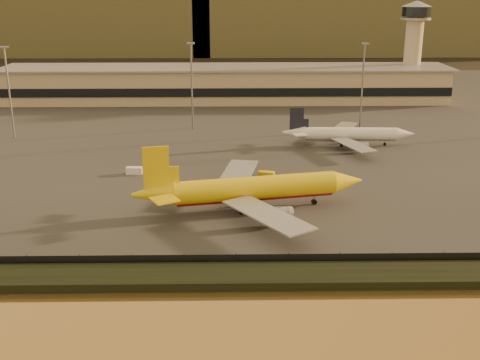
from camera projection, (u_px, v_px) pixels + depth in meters
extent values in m
plane|color=black|center=(224.00, 235.00, 105.10)|extent=(900.00, 900.00, 0.00)
cube|color=black|center=(223.00, 277.00, 88.73)|extent=(320.00, 7.00, 1.40)
cube|color=#2D2D2D|center=(226.00, 118.00, 195.30)|extent=(320.00, 220.00, 0.20)
cube|color=black|center=(223.00, 261.00, 92.34)|extent=(300.00, 0.05, 2.20)
cube|color=tan|center=(226.00, 85.00, 221.89)|extent=(160.00, 22.00, 12.00)
cube|color=black|center=(226.00, 93.00, 211.56)|extent=(160.00, 0.60, 3.00)
cube|color=gray|center=(226.00, 67.00, 219.92)|extent=(164.00, 24.00, 0.60)
cylinder|color=tan|center=(412.00, 58.00, 225.97)|extent=(6.40, 6.40, 30.00)
cylinder|color=black|center=(416.00, 11.00, 220.74)|extent=(10.40, 10.40, 3.50)
cone|color=gray|center=(417.00, 4.00, 219.88)|extent=(11.20, 11.20, 2.00)
cylinder|color=gray|center=(416.00, 19.00, 221.54)|extent=(11.20, 11.20, 0.80)
cylinder|color=slate|center=(9.00, 94.00, 166.59)|extent=(0.50, 0.50, 25.00)
cube|color=slate|center=(4.00, 47.00, 162.63)|extent=(2.20, 2.20, 0.40)
cylinder|color=slate|center=(192.00, 87.00, 176.95)|extent=(0.50, 0.50, 25.00)
cube|color=slate|center=(191.00, 43.00, 172.98)|extent=(2.20, 2.20, 0.40)
cylinder|color=slate|center=(362.00, 88.00, 175.90)|extent=(0.50, 0.50, 25.00)
cube|color=slate|center=(365.00, 44.00, 171.93)|extent=(2.20, 2.20, 0.40)
cube|color=brown|center=(26.00, 5.00, 417.06)|extent=(260.00, 160.00, 55.00)
cylinder|color=yellow|center=(256.00, 188.00, 115.37)|extent=(31.69, 10.77, 4.54)
cylinder|color=#AC0913|center=(255.00, 192.00, 115.62)|extent=(30.64, 9.62, 3.54)
cone|color=yellow|center=(347.00, 181.00, 119.27)|extent=(6.90, 5.68, 4.54)
cone|color=yellow|center=(153.00, 194.00, 111.18)|extent=(8.61, 6.03, 4.54)
cube|color=yellow|center=(156.00, 168.00, 109.80)|extent=(4.78, 1.32, 7.94)
cube|color=yellow|center=(160.00, 184.00, 115.64)|extent=(4.82, 4.77, 0.27)
cube|color=yellow|center=(165.00, 199.00, 107.23)|extent=(5.92, 5.91, 0.27)
cube|color=gray|center=(238.00, 174.00, 126.64)|extent=(9.55, 20.42, 0.27)
cylinder|color=gray|center=(251.00, 183.00, 124.75)|extent=(5.63, 3.50, 2.50)
cube|color=gray|center=(268.00, 215.00, 104.23)|extent=(15.96, 19.74, 0.27)
cylinder|color=gray|center=(275.00, 214.00, 107.80)|extent=(5.63, 3.50, 2.50)
cylinder|color=black|center=(314.00, 202.00, 119.06)|extent=(1.14, 0.98, 1.00)
cylinder|color=slate|center=(314.00, 199.00, 118.89)|extent=(0.17, 0.17, 2.04)
cylinder|color=black|center=(241.00, 212.00, 113.99)|extent=(1.14, 0.98, 1.00)
cylinder|color=slate|center=(241.00, 209.00, 113.82)|extent=(0.17, 0.17, 2.04)
cylinder|color=black|center=(237.00, 204.00, 117.77)|extent=(1.14, 0.98, 1.00)
cylinder|color=slate|center=(237.00, 202.00, 117.61)|extent=(0.17, 0.17, 2.04)
cylinder|color=white|center=(351.00, 134.00, 161.39)|extent=(24.57, 4.38, 3.40)
cylinder|color=gray|center=(351.00, 136.00, 161.57)|extent=(23.86, 3.60, 2.65)
cone|color=white|center=(405.00, 134.00, 161.08)|extent=(4.89, 3.58, 3.40)
cone|color=white|center=(294.00, 132.00, 161.63)|extent=(6.24, 3.64, 3.40)
cube|color=black|center=(297.00, 119.00, 160.45)|extent=(3.74, 0.42, 5.94)
cube|color=white|center=(298.00, 129.00, 164.75)|extent=(4.30, 4.20, 0.20)
cube|color=white|center=(300.00, 135.00, 158.30)|extent=(4.14, 4.02, 0.20)
cube|color=gray|center=(343.00, 128.00, 170.46)|extent=(10.62, 15.88, 0.20)
cylinder|color=gray|center=(350.00, 133.00, 168.54)|extent=(4.15, 2.03, 1.87)
cube|color=gray|center=(353.00, 145.00, 152.72)|extent=(9.63, 15.99, 0.20)
cylinder|color=gray|center=(358.00, 146.00, 155.15)|extent=(4.15, 2.03, 1.87)
cylinder|color=black|center=(385.00, 144.00, 162.08)|extent=(0.77, 0.62, 0.75)
cylinder|color=slate|center=(385.00, 143.00, 161.96)|extent=(0.18, 0.18, 1.53)
cylinder|color=black|center=(341.00, 145.00, 160.88)|extent=(0.77, 0.62, 0.75)
cylinder|color=slate|center=(341.00, 144.00, 160.76)|extent=(0.18, 0.18, 1.53)
cylinder|color=black|center=(340.00, 142.00, 163.78)|extent=(0.77, 0.62, 0.75)
cylinder|color=slate|center=(340.00, 141.00, 163.66)|extent=(0.18, 0.18, 1.53)
cube|color=yellow|center=(266.00, 175.00, 134.68)|extent=(3.84, 2.47, 1.59)
cube|color=white|center=(134.00, 171.00, 137.72)|extent=(3.62, 1.65, 1.62)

